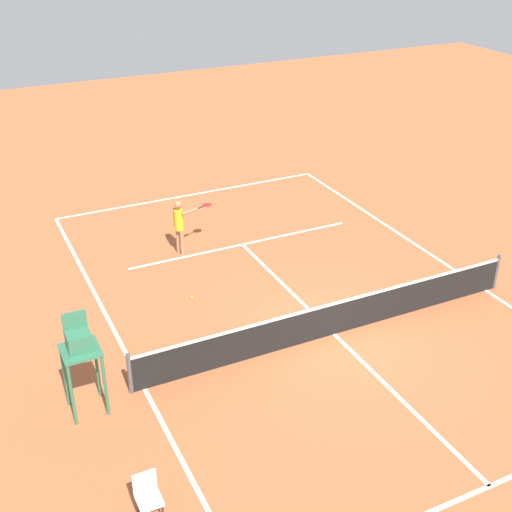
% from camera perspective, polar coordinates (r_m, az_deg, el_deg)
% --- Properties ---
extents(ground_plane, '(60.00, 60.00, 0.00)m').
position_cam_1_polar(ground_plane, '(17.55, 6.61, -6.56)').
color(ground_plane, '#AD5933').
extents(court_lines, '(10.21, 20.62, 0.01)m').
position_cam_1_polar(court_lines, '(17.55, 6.61, -6.56)').
color(court_lines, white).
rests_on(court_lines, ground).
extents(tennis_net, '(10.81, 0.10, 1.07)m').
position_cam_1_polar(tennis_net, '(17.28, 6.70, -5.21)').
color(tennis_net, '#4C4C51').
rests_on(tennis_net, ground).
extents(player_serving, '(1.34, 0.55, 1.79)m').
position_cam_1_polar(player_serving, '(20.96, -6.41, 2.87)').
color(player_serving, '#9E704C').
rests_on(player_serving, ground).
extents(tennis_ball, '(0.07, 0.07, 0.07)m').
position_cam_1_polar(tennis_ball, '(18.98, -5.41, -3.50)').
color(tennis_ball, '#CCE033').
rests_on(tennis_ball, ground).
extents(umpire_chair, '(0.80, 0.80, 2.41)m').
position_cam_1_polar(umpire_chair, '(14.63, -14.65, -7.61)').
color(umpire_chair, '#2D6B4C').
rests_on(umpire_chair, ground).
extents(courtside_chair_near, '(0.44, 0.46, 0.95)m').
position_cam_1_polar(courtside_chair_near, '(12.83, -9.13, -19.32)').
color(courtside_chair_near, '#262626').
rests_on(courtside_chair_near, ground).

